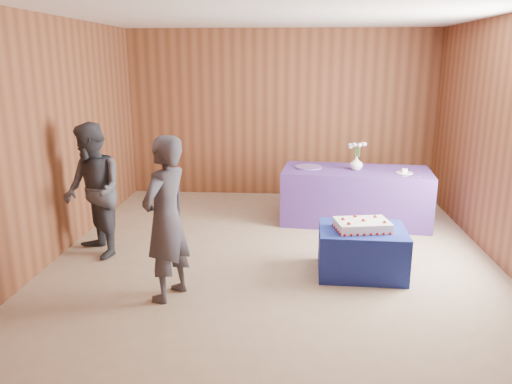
# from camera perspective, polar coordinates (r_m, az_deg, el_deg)

# --- Properties ---
(ground) EXTENTS (6.00, 6.00, 0.00)m
(ground) POSITION_cam_1_polar(r_m,az_deg,el_deg) (5.67, 1.99, -8.12)
(ground) COLOR gray
(ground) RESTS_ON ground
(room_shell) EXTENTS (5.04, 6.04, 2.72)m
(room_shell) POSITION_cam_1_polar(r_m,az_deg,el_deg) (5.24, 2.17, 10.35)
(room_shell) COLOR brown
(room_shell) RESTS_ON ground
(cake_table) EXTENTS (0.92, 0.73, 0.50)m
(cake_table) POSITION_cam_1_polar(r_m,az_deg,el_deg) (5.45, 11.98, -6.62)
(cake_table) COLOR navy
(cake_table) RESTS_ON ground
(serving_table) EXTENTS (2.08, 1.10, 0.75)m
(serving_table) POSITION_cam_1_polar(r_m,az_deg,el_deg) (7.09, 11.26, -0.44)
(serving_table) COLOR #512E7F
(serving_table) RESTS_ON ground
(sheet_cake) EXTENTS (0.63, 0.48, 0.13)m
(sheet_cake) POSITION_cam_1_polar(r_m,az_deg,el_deg) (5.32, 12.05, -3.73)
(sheet_cake) COLOR white
(sheet_cake) RESTS_ON cake_table
(vase) EXTENTS (0.23, 0.23, 0.19)m
(vase) POSITION_cam_1_polar(r_m,az_deg,el_deg) (6.97, 11.39, 3.25)
(vase) COLOR white
(vase) RESTS_ON serving_table
(flower_spray) EXTENTS (0.25, 0.25, 0.19)m
(flower_spray) POSITION_cam_1_polar(r_m,az_deg,el_deg) (6.93, 11.50, 5.32)
(flower_spray) COLOR #2E5923
(flower_spray) RESTS_ON vase
(platter) EXTENTS (0.47, 0.47, 0.02)m
(platter) POSITION_cam_1_polar(r_m,az_deg,el_deg) (7.02, 6.03, 2.85)
(platter) COLOR #684F9E
(platter) RESTS_ON serving_table
(plate) EXTENTS (0.27, 0.27, 0.01)m
(plate) POSITION_cam_1_polar(r_m,az_deg,el_deg) (6.93, 16.60, 2.11)
(plate) COLOR silver
(plate) RESTS_ON serving_table
(cake_slice) EXTENTS (0.06, 0.06, 0.07)m
(cake_slice) POSITION_cam_1_polar(r_m,az_deg,el_deg) (6.92, 16.62, 2.39)
(cake_slice) COLOR white
(cake_slice) RESTS_ON plate
(knife) EXTENTS (0.26, 0.07, 0.00)m
(knife) POSITION_cam_1_polar(r_m,az_deg,el_deg) (6.77, 17.22, 1.73)
(knife) COLOR #B3B4B8
(knife) RESTS_ON serving_table
(guest_left) EXTENTS (0.57, 0.68, 1.57)m
(guest_left) POSITION_cam_1_polar(r_m,az_deg,el_deg) (4.70, -10.25, -3.09)
(guest_left) COLOR #35333D
(guest_left) RESTS_ON ground
(guest_right) EXTENTS (0.94, 0.95, 1.55)m
(guest_right) POSITION_cam_1_polar(r_m,az_deg,el_deg) (5.93, -18.14, 0.09)
(guest_right) COLOR #34353E
(guest_right) RESTS_ON ground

